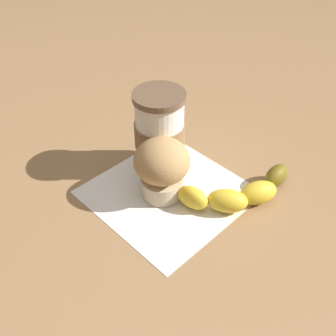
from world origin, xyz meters
The scene contains 5 objects.
ground_plane centered at (0.00, 0.00, 0.00)m, with size 3.00×3.00×0.00m, color #936D47.
paper_napkin centered at (0.00, 0.00, 0.00)m, with size 0.23×0.23×0.00m, color white.
coffee_cup centered at (-0.06, 0.04, 0.07)m, with size 0.08×0.08×0.14m.
muffin centered at (-0.01, -0.01, 0.06)m, with size 0.09×0.09×0.10m.
banana centered at (0.09, 0.07, 0.02)m, with size 0.12×0.18×0.04m.
Camera 1 is at (0.33, -0.32, 0.45)m, focal length 42.00 mm.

